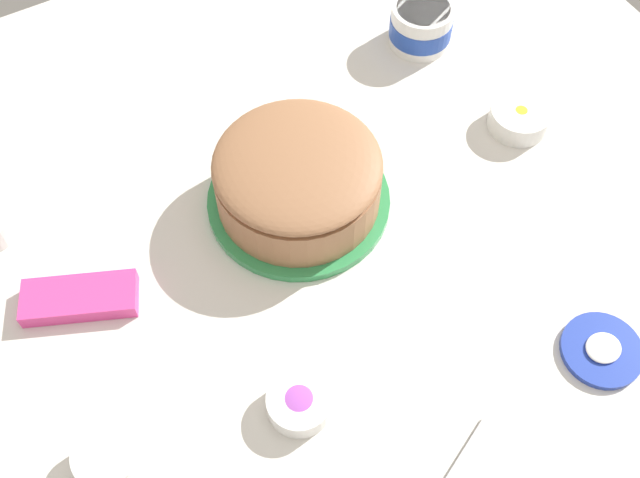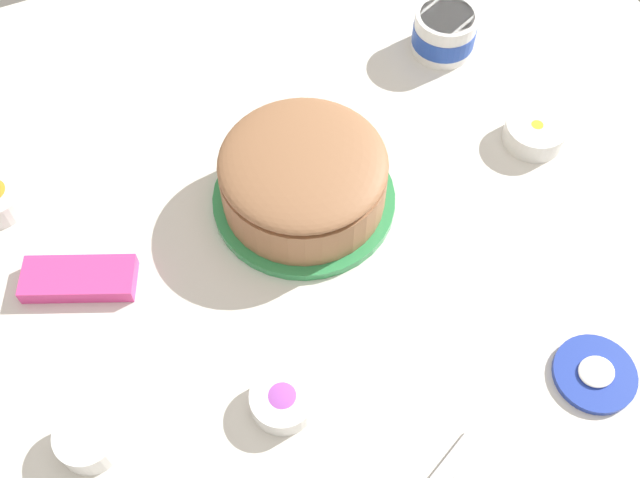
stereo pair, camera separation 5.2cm
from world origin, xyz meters
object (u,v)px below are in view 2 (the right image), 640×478
object	(u,v)px
frosted_cake	(303,180)
sprinkle_bowl_green	(88,438)
sprinkle_bowl_yellow	(535,132)
candy_box_lower	(79,279)
sprinkle_bowl_rainbow	(283,400)
frosting_tub	(444,31)
frosting_tub_lid	(595,374)

from	to	relation	value
frosted_cake	sprinkle_bowl_green	bearing A→B (deg)	-149.54
sprinkle_bowl_yellow	candy_box_lower	xyz separation A→B (m)	(-0.73, 0.04, -0.01)
frosted_cake	sprinkle_bowl_rainbow	world-z (taller)	frosted_cake
sprinkle_bowl_yellow	sprinkle_bowl_rainbow	bearing A→B (deg)	-155.70
sprinkle_bowl_rainbow	sprinkle_bowl_green	world-z (taller)	sprinkle_bowl_green
frosted_cake	frosting_tub	xyz separation A→B (m)	(0.35, 0.20, -0.02)
sprinkle_bowl_yellow	candy_box_lower	distance (m)	0.74
sprinkle_bowl_rainbow	sprinkle_bowl_green	distance (m)	0.25
frosting_tub_lid	candy_box_lower	world-z (taller)	candy_box_lower
frosting_tub_lid	candy_box_lower	size ratio (longest dim) A/B	0.70
sprinkle_bowl_green	sprinkle_bowl_yellow	bearing A→B (deg)	13.80
frosting_tub	frosted_cake	bearing A→B (deg)	-150.34
candy_box_lower	frosting_tub_lid	bearing A→B (deg)	-12.32
frosting_tub_lid	sprinkle_bowl_rainbow	distance (m)	0.42
sprinkle_bowl_green	candy_box_lower	distance (m)	0.24
sprinkle_bowl_green	candy_box_lower	size ratio (longest dim) A/B	0.51
frosted_cake	sprinkle_bowl_yellow	distance (m)	0.39
frosted_cake	sprinkle_bowl_rainbow	bearing A→B (deg)	-118.56
sprinkle_bowl_rainbow	candy_box_lower	xyz separation A→B (m)	(-0.19, 0.29, -0.01)
sprinkle_bowl_yellow	sprinkle_bowl_green	size ratio (longest dim) A/B	1.19
sprinkle_bowl_green	candy_box_lower	xyz separation A→B (m)	(0.05, 0.23, -0.01)
frosted_cake	frosting_tub_lid	bearing A→B (deg)	-60.27
frosted_cake	candy_box_lower	xyz separation A→B (m)	(-0.35, 0.00, -0.04)
sprinkle_bowl_rainbow	candy_box_lower	distance (m)	0.35
sprinkle_bowl_rainbow	sprinkle_bowl_yellow	world-z (taller)	sprinkle_bowl_yellow
frosting_tub	sprinkle_bowl_rainbow	world-z (taller)	frosting_tub
frosting_tub	sprinkle_bowl_green	bearing A→B (deg)	-149.91
frosting_tub_lid	sprinkle_bowl_green	size ratio (longest dim) A/B	1.37
sprinkle_bowl_yellow	sprinkle_bowl_green	world-z (taller)	sprinkle_bowl_green
frosting_tub_lid	candy_box_lower	distance (m)	0.72
frosting_tub	sprinkle_bowl_yellow	world-z (taller)	frosting_tub
frosted_cake	frosting_tub	distance (m)	0.41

